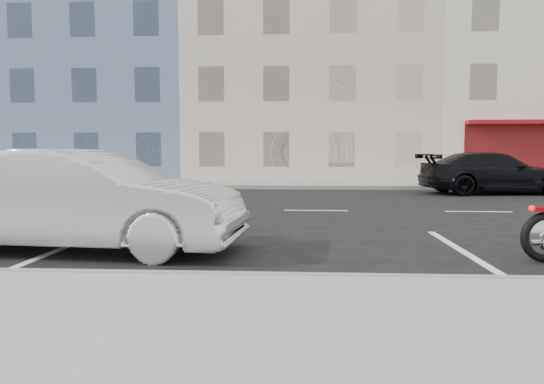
% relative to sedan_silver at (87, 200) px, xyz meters
% --- Properties ---
extents(ground, '(120.00, 120.00, 0.00)m').
position_rel_sedan_silver_xyz_m(ground, '(5.52, 5.19, -0.75)').
color(ground, black).
rests_on(ground, ground).
extents(sidewalk_far, '(80.00, 3.40, 0.15)m').
position_rel_sedan_silver_xyz_m(sidewalk_far, '(0.52, 13.89, -0.68)').
color(sidewalk_far, gray).
rests_on(sidewalk_far, ground).
extents(curb_near, '(80.00, 0.12, 0.16)m').
position_rel_sedan_silver_xyz_m(curb_near, '(0.52, -1.81, -0.67)').
color(curb_near, gray).
rests_on(curb_near, ground).
extents(curb_far, '(80.00, 0.12, 0.16)m').
position_rel_sedan_silver_xyz_m(curb_far, '(0.52, 12.19, -0.67)').
color(curb_far, gray).
rests_on(curb_far, ground).
extents(bldg_blue, '(12.00, 12.00, 13.00)m').
position_rel_sedan_silver_xyz_m(bldg_blue, '(-8.48, 21.49, 5.75)').
color(bldg_blue, slate).
rests_on(bldg_blue, ground).
extents(bldg_cream, '(12.00, 12.00, 11.50)m').
position_rel_sedan_silver_xyz_m(bldg_cream, '(3.52, 21.49, 5.00)').
color(bldg_cream, beige).
rests_on(bldg_cream, ground).
extents(bldg_corner, '(14.00, 12.00, 12.50)m').
position_rel_sedan_silver_xyz_m(bldg_corner, '(16.52, 21.49, 5.50)').
color(bldg_corner, beige).
rests_on(bldg_corner, ground).
extents(sedan_silver, '(4.68, 1.97, 1.50)m').
position_rel_sedan_silver_xyz_m(sedan_silver, '(0.00, 0.00, 0.00)').
color(sedan_silver, '#B1B4B9').
rests_on(sedan_silver, ground).
extents(car_far, '(5.26, 2.63, 1.47)m').
position_rel_sedan_silver_xyz_m(car_far, '(9.91, 10.55, -0.02)').
color(car_far, black).
rests_on(car_far, ground).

